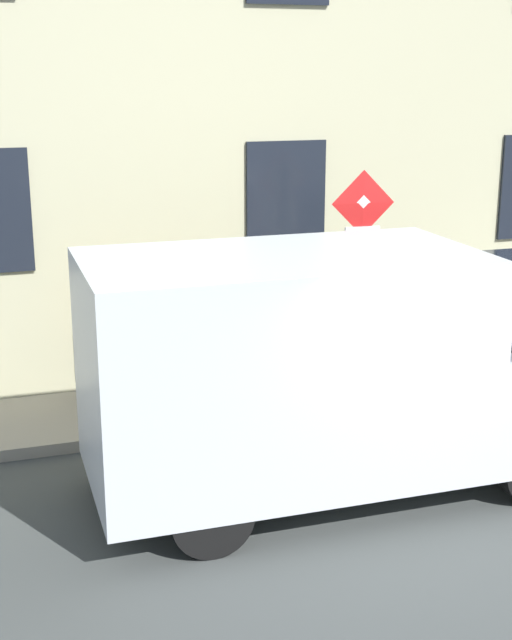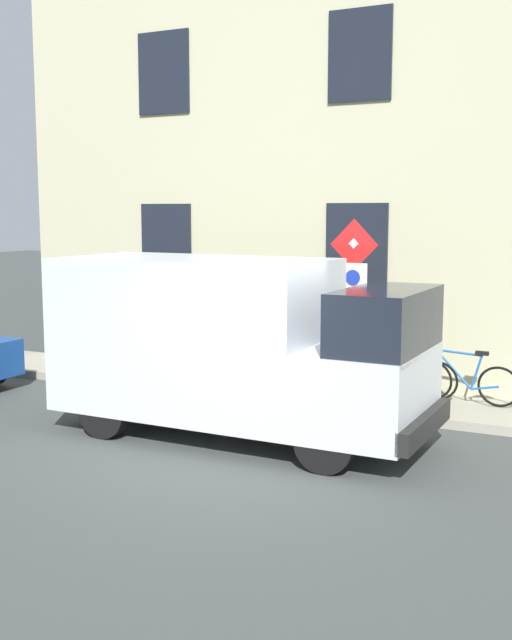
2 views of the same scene
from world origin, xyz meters
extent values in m
plane|color=#3D4140|center=(0.00, 0.00, 0.00)|extent=(80.00, 80.00, 0.00)
cube|color=gray|center=(3.53, 0.00, 0.07)|extent=(1.65, 16.00, 0.14)
cube|color=#B8B490|center=(4.70, 0.00, 3.97)|extent=(0.70, 14.00, 7.94)
cube|color=black|center=(4.33, 0.00, 2.54)|extent=(0.06, 1.10, 1.50)
cylinder|color=#474C47|center=(2.95, -0.46, 1.51)|extent=(0.09, 0.09, 2.75)
pyramid|color=silver|center=(2.87, -0.45, 2.64)|extent=(0.08, 0.50, 0.50)
pyramid|color=red|center=(2.88, -0.45, 2.64)|extent=(0.06, 0.56, 0.56)
cube|color=white|center=(2.89, -0.46, 2.09)|extent=(0.07, 0.44, 0.56)
cylinder|color=#1933B2|center=(2.87, -0.46, 2.15)|extent=(0.03, 0.24, 0.24)
pyramid|color=silver|center=(2.87, -0.45, 1.54)|extent=(0.08, 0.50, 0.50)
pyramid|color=red|center=(2.88, -0.45, 1.54)|extent=(0.06, 0.56, 0.56)
cube|color=silver|center=(1.01, 1.24, 1.41)|extent=(2.04, 3.82, 2.18)
cube|color=silver|center=(0.98, -1.36, 0.87)|extent=(2.01, 1.42, 1.10)
cylinder|color=black|center=(1.87, -1.13, 0.38)|extent=(0.23, 0.76, 0.76)
cylinder|color=black|center=(1.90, 2.20, 0.38)|extent=(0.23, 0.76, 0.76)
cylinder|color=black|center=(0.14, 2.22, 0.38)|extent=(0.23, 0.76, 0.76)
torus|color=black|center=(3.83, -1.49, 0.47)|extent=(0.16, 0.67, 0.66)
torus|color=black|center=(3.77, -2.54, 0.47)|extent=(0.16, 0.67, 0.66)
cylinder|color=#1D5DAB|center=(3.81, -1.83, 0.68)|extent=(0.07, 0.60, 0.60)
cylinder|color=#1D5DAB|center=(3.81, -1.90, 0.95)|extent=(0.08, 0.73, 0.07)
cylinder|color=#1D5DAB|center=(3.79, -2.19, 0.66)|extent=(0.05, 0.19, 0.55)
cylinder|color=#1D5DAB|center=(3.79, -2.33, 0.43)|extent=(0.06, 0.43, 0.12)
cylinder|color=#1D5DAB|center=(3.83, -1.51, 0.72)|extent=(0.04, 0.09, 0.50)
cube|color=black|center=(3.79, -2.26, 0.97)|extent=(0.09, 0.20, 0.06)
cylinder|color=#262626|center=(3.83, -1.54, 1.02)|extent=(0.46, 0.05, 0.03)
torus|color=black|center=(3.80, -0.53, 0.47)|extent=(0.13, 0.66, 0.66)
torus|color=black|center=(3.81, -1.58, 0.47)|extent=(0.13, 0.66, 0.66)
cylinder|color=orange|center=(3.80, -0.87, 0.68)|extent=(0.04, 0.60, 0.60)
cylinder|color=orange|center=(3.80, -0.94, 0.95)|extent=(0.04, 0.73, 0.07)
cylinder|color=orange|center=(3.80, -1.23, 0.66)|extent=(0.04, 0.19, 0.55)
cylinder|color=orange|center=(3.81, -1.37, 0.43)|extent=(0.04, 0.43, 0.12)
cylinder|color=orange|center=(3.80, -0.56, 0.72)|extent=(0.04, 0.09, 0.50)
cube|color=black|center=(3.81, -1.31, 0.97)|extent=(0.08, 0.20, 0.06)
cylinder|color=#262626|center=(3.80, -0.58, 1.02)|extent=(0.46, 0.03, 0.03)
torus|color=black|center=(3.88, 0.42, 0.47)|extent=(0.24, 0.68, 0.66)
torus|color=black|center=(3.73, -0.62, 0.47)|extent=(0.24, 0.68, 0.66)
cylinder|color=#208F45|center=(3.83, 0.09, 0.68)|extent=(0.12, 0.60, 0.60)
cylinder|color=#208F45|center=(3.82, 0.01, 0.95)|extent=(0.14, 0.72, 0.07)
cylinder|color=#208F45|center=(3.78, -0.27, 0.66)|extent=(0.06, 0.19, 0.55)
cylinder|color=#208F45|center=(3.76, -0.41, 0.43)|extent=(0.10, 0.43, 0.12)
cylinder|color=#208F45|center=(3.87, 0.39, 0.72)|extent=(0.05, 0.09, 0.50)
cube|color=black|center=(3.77, -0.35, 0.97)|extent=(0.11, 0.21, 0.06)
cylinder|color=#262626|center=(3.87, 0.37, 1.02)|extent=(0.46, 0.09, 0.03)
torus|color=black|center=(3.76, 1.38, 0.47)|extent=(0.17, 0.67, 0.66)
torus|color=black|center=(3.84, 0.33, 0.47)|extent=(0.17, 0.67, 0.66)
cylinder|color=red|center=(3.79, 1.04, 0.68)|extent=(0.08, 0.60, 0.60)
cylinder|color=red|center=(3.79, 0.97, 0.95)|extent=(0.09, 0.73, 0.07)
cylinder|color=red|center=(3.82, 0.68, 0.66)|extent=(0.05, 0.19, 0.55)
cylinder|color=red|center=(3.83, 0.54, 0.43)|extent=(0.07, 0.43, 0.12)
cylinder|color=red|center=(3.77, 1.35, 0.72)|extent=(0.04, 0.09, 0.50)
cube|color=black|center=(3.82, 0.61, 0.97)|extent=(0.09, 0.21, 0.06)
cylinder|color=#262626|center=(3.77, 1.33, 1.02)|extent=(0.46, 0.06, 0.03)
cylinder|color=#262B47|center=(3.67, 2.36, 0.56)|extent=(0.16, 0.16, 0.85)
cylinder|color=#262B47|center=(3.83, 2.28, 0.56)|extent=(0.16, 0.16, 0.85)
cube|color=orange|center=(3.75, 2.32, 1.30)|extent=(0.48, 0.42, 0.62)
sphere|color=#936B4C|center=(3.75, 2.32, 1.75)|extent=(0.22, 0.22, 0.22)
cylinder|color=#2D5133|center=(3.05, -0.08, 0.59)|extent=(0.44, 0.44, 0.90)
camera|label=1|loc=(-6.65, 4.03, 4.17)|focal=49.44mm
camera|label=2|loc=(-8.55, -4.48, 3.17)|focal=44.34mm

